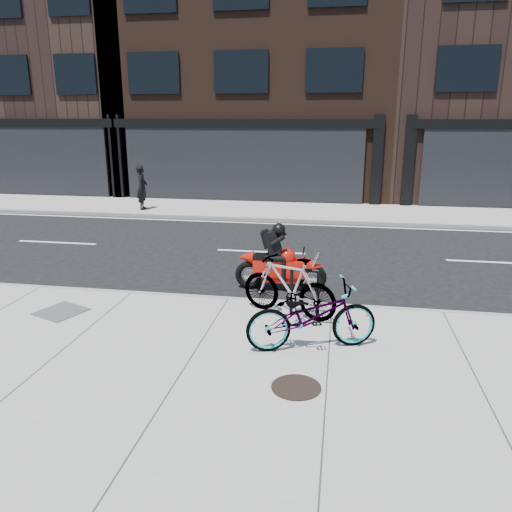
% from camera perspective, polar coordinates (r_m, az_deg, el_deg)
% --- Properties ---
extents(ground, '(120.00, 120.00, 0.00)m').
position_cam_1_polar(ground, '(11.62, -1.02, -2.10)').
color(ground, black).
rests_on(ground, ground).
extents(sidewalk_near, '(60.00, 6.00, 0.13)m').
position_cam_1_polar(sidewalk_near, '(7.14, -8.72, -13.82)').
color(sidewalk_near, gray).
rests_on(sidewalk_near, ground).
extents(sidewalk_far, '(60.00, 3.50, 0.13)m').
position_cam_1_polar(sidewalk_far, '(19.05, 3.33, 5.17)').
color(sidewalk_far, gray).
rests_on(sidewalk_far, ground).
extents(building_midwest, '(10.00, 10.00, 12.00)m').
position_cam_1_polar(building_midwest, '(29.10, -20.47, 19.66)').
color(building_midwest, black).
rests_on(building_midwest, ground).
extents(building_center, '(12.00, 10.00, 14.50)m').
position_cam_1_polar(building_center, '(25.95, 0.65, 23.95)').
color(building_center, black).
rests_on(building_center, ground).
extents(bike_rack, '(0.53, 0.10, 0.88)m').
position_cam_1_polar(bike_rack, '(8.78, 5.59, -3.72)').
color(bike_rack, black).
rests_on(bike_rack, sidewalk_near).
extents(bicycle_front, '(2.13, 1.30, 1.06)m').
position_cam_1_polar(bicycle_front, '(7.61, 6.38, -6.80)').
color(bicycle_front, gray).
rests_on(bicycle_front, sidewalk_near).
extents(bicycle_rear, '(1.88, 1.13, 1.09)m').
position_cam_1_polar(bicycle_rear, '(8.79, 3.76, -3.46)').
color(bicycle_rear, gray).
rests_on(bicycle_rear, sidewalk_near).
extents(motorcycle, '(1.94, 0.43, 1.45)m').
position_cam_1_polar(motorcycle, '(10.44, 3.27, -0.83)').
color(motorcycle, black).
rests_on(motorcycle, ground).
extents(pedestrian, '(0.52, 0.67, 1.66)m').
position_cam_1_polar(pedestrian, '(19.33, -12.89, 7.64)').
color(pedestrian, black).
rests_on(pedestrian, sidewalk_far).
extents(manhole_cover, '(0.80, 0.80, 0.02)m').
position_cam_1_polar(manhole_cover, '(6.77, 4.61, -14.71)').
color(manhole_cover, black).
rests_on(manhole_cover, sidewalk_near).
extents(utility_grate, '(0.97, 0.97, 0.02)m').
position_cam_1_polar(utility_grate, '(9.77, -21.38, -5.93)').
color(utility_grate, '#4D4D50').
rests_on(utility_grate, sidewalk_near).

